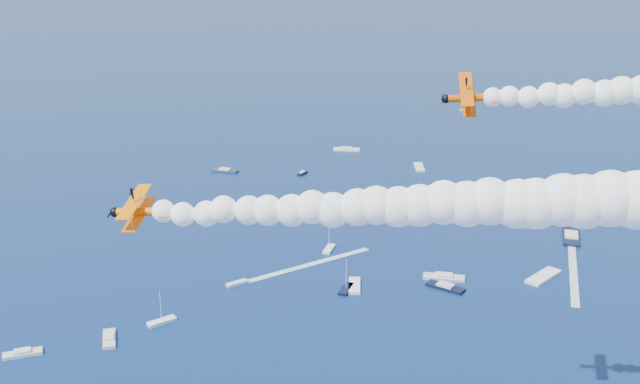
% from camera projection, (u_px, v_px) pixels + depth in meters
% --- Properties ---
extents(biplane_lead, '(10.66, 12.40, 8.93)m').
position_uv_depth(biplane_lead, '(470.00, 98.00, 114.95)').
color(biplane_lead, '#DD5104').
extents(biplane_trail, '(9.91, 11.30, 7.29)m').
position_uv_depth(biplane_trail, '(141.00, 212.00, 96.60)').
color(biplane_trail, '#FF6D05').
extents(smoke_trail_trail, '(68.42, 39.95, 12.04)m').
position_uv_depth(smoke_trail_trail, '(411.00, 206.00, 91.27)').
color(smoke_trail_trail, white).
extents(spectator_boats, '(231.36, 179.61, 0.70)m').
position_uv_depth(spectator_boats, '(518.00, 264.00, 208.20)').
color(spectator_boats, silver).
rests_on(spectator_boats, ground).
extents(boat_wakes, '(79.51, 57.57, 0.04)m').
position_uv_depth(boat_wakes, '(440.00, 269.00, 205.76)').
color(boat_wakes, white).
rests_on(boat_wakes, ground).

